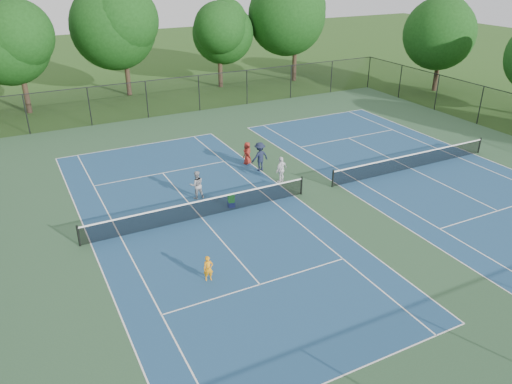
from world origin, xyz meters
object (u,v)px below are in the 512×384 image
instructor (197,185)px  bystander_a (281,170)px  tree_back_d (296,12)px  bystander_b (260,157)px  tree_back_a (15,39)px  tree_back_c (219,30)px  bystander_c (247,153)px  tree_side_e (443,29)px  child_player (208,269)px  tree_back_b (122,22)px  ball_hopper (231,198)px  ball_crate (231,204)px

instructor → bystander_a: size_ratio=1.00×
tree_back_d → bystander_a: 26.92m
tree_back_d → bystander_b: bearing=-126.1°
tree_back_a → tree_back_c: (18.00, 1.00, -0.56)m
tree_back_c → bystander_c: 21.24m
tree_side_e → child_player: tree_side_e is taller
tree_back_b → ball_hopper: 26.34m
tree_back_d → ball_crate: size_ratio=29.80×
tree_back_c → bystander_a: 24.32m
tree_back_c → tree_side_e: size_ratio=0.95×
child_player → bystander_a: bystander_a is taller
instructor → tree_side_e: bearing=-151.0°
child_player → instructor: size_ratio=0.70×
bystander_a → bystander_c: (-0.49, 3.46, -0.08)m
tree_back_a → bystander_a: bearing=-61.9°
ball_crate → tree_back_d: bearing=52.4°
bystander_a → ball_hopper: bystander_a is taller
tree_back_d → bystander_a: tree_back_d is taller
ball_crate → ball_hopper: bearing=0.0°
tree_back_d → child_player: size_ratio=9.31×
bystander_a → ball_hopper: 4.23m
tree_back_a → bystander_b: bearing=-60.1°
instructor → ball_crate: instructor is taller
tree_back_a → bystander_c: tree_back_a is taller
tree_back_c → child_player: tree_back_c is taller
tree_back_d → ball_hopper: tree_back_d is taller
tree_back_c → child_player: bearing=-114.5°
child_player → bystander_c: (7.00, 10.56, 0.16)m
tree_back_c → bystander_a: tree_back_c is taller
instructor → bystander_a: 5.14m
child_player → bystander_b: bystander_b is taller
tree_back_b → bystander_a: size_ratio=6.30×
tree_back_b → instructor: size_ratio=6.28×
bystander_b → instructor: bearing=13.3°
tree_side_e → ball_hopper: size_ratio=21.30×
ball_crate → tree_back_c: bearing=67.6°
instructor → bystander_a: bearing=-175.7°
instructor → bystander_a: (5.14, -0.25, -0.00)m
bystander_a → ball_hopper: size_ratio=3.82×
bystander_c → tree_back_b: bearing=-112.6°
tree_back_c → instructor: size_ratio=5.26×
bystander_a → tree_side_e: bearing=-178.0°
child_player → ball_hopper: size_ratio=2.67×
tree_back_a → bystander_a: tree_back_a is taller
tree_back_a → child_player: 29.96m
tree_back_a → tree_side_e: size_ratio=1.03×
tree_back_c → tree_back_d: 8.17m
tree_back_c → tree_side_e: (18.00, -11.00, 0.33)m
child_player → tree_side_e: bearing=42.0°
bystander_a → ball_crate: (-3.92, -1.56, -0.65)m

